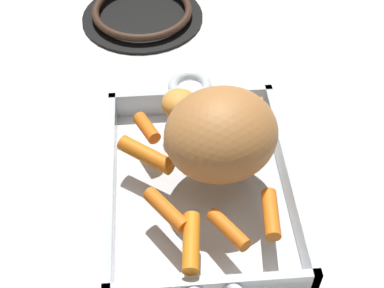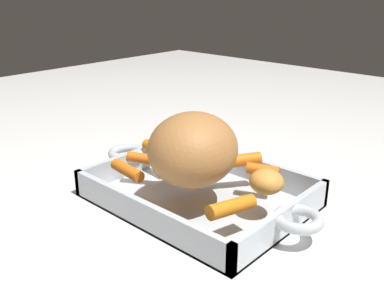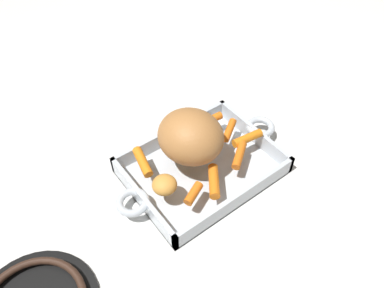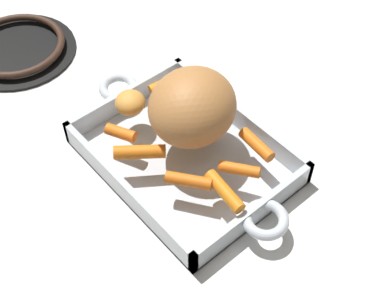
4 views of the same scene
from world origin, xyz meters
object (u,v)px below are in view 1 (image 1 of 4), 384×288
baby_carrot_northeast (147,128)px  baby_carrot_southeast (146,155)px  roasting_dish (200,185)px  stove_burner_rear (142,13)px  baby_carrot_northwest (229,229)px  pork_roast (221,134)px  baby_carrot_center_right (166,210)px  baby_carrot_center_left (271,214)px  baby_carrot_southwest (191,242)px  potato_halved (179,103)px  baby_carrot_long (237,104)px

baby_carrot_northeast → baby_carrot_southeast: 0.05m
roasting_dish → stove_burner_rear: bearing=-170.4°
baby_carrot_northeast → stove_burner_rear: bearing=-179.5°
roasting_dish → baby_carrot_northwest: bearing=13.9°
baby_carrot_northwest → baby_carrot_southeast: bearing=-142.7°
pork_roast → baby_carrot_center_right: (0.07, -0.07, -0.04)m
pork_roast → baby_carrot_northwest: pork_roast is taller
baby_carrot_southeast → baby_carrot_center_left: bearing=54.2°
baby_carrot_southwest → stove_burner_rear: size_ratio=0.33×
potato_halved → baby_carrot_southwest: bearing=-0.0°
baby_carrot_northwest → stove_burner_rear: baby_carrot_northwest is taller
pork_roast → baby_carrot_southwest: (0.11, -0.04, -0.04)m
roasting_dish → baby_carrot_southeast: (-0.02, -0.06, 0.04)m
pork_roast → baby_carrot_long: pork_roast is taller
baby_carrot_northwest → baby_carrot_southeast: baby_carrot_southeast is taller
pork_roast → stove_burner_rear: (-0.36, -0.09, -0.08)m
baby_carrot_center_right → baby_carrot_northwest: bearing=65.1°
baby_carrot_southwest → baby_carrot_center_left: baby_carrot_southwest is taller
baby_carrot_center_left → baby_carrot_southwest: bearing=-71.7°
roasting_dish → baby_carrot_northwest: size_ratio=6.83×
baby_carrot_center_right → baby_carrot_long: 0.19m
baby_carrot_center_right → baby_carrot_southeast: bearing=-166.2°
baby_carrot_southwest → baby_carrot_southeast: 0.13m
baby_carrot_long → stove_burner_rear: (-0.27, -0.12, -0.04)m
baby_carrot_northeast → potato_halved: size_ratio=0.98×
baby_carrot_center_right → baby_carrot_northwest: (0.03, 0.06, -0.00)m
baby_carrot_center_right → baby_carrot_southeast: (-0.08, -0.02, 0.00)m
roasting_dish → baby_carrot_long: bearing=151.0°
baby_carrot_northwest → baby_carrot_center_left: bearing=107.7°
baby_carrot_center_right → baby_carrot_center_left: same height
roasting_dish → baby_carrot_center_right: bearing=-35.9°
baby_carrot_southeast → baby_carrot_long: bearing=124.0°
pork_roast → stove_burner_rear: pork_roast is taller
baby_carrot_center_right → roasting_dish: bearing=144.1°
baby_carrot_northeast → baby_carrot_southeast: (0.05, -0.00, 0.00)m
roasting_dish → baby_carrot_long: (-0.10, 0.06, 0.04)m
potato_halved → stove_burner_rear: bearing=-170.7°
baby_carrot_southwest → potato_halved: bearing=180.0°
pork_roast → baby_carrot_southeast: (-0.01, -0.08, -0.04)m
baby_carrot_center_right → baby_carrot_southeast: baby_carrot_southeast is taller
baby_carrot_center_left → stove_burner_rear: bearing=-163.5°
roasting_dish → pork_roast: bearing=114.1°
baby_carrot_long → baby_carrot_northwest: baby_carrot_long is taller
baby_carrot_long → baby_carrot_center_left: baby_carrot_long is taller
roasting_dish → baby_carrot_center_right: baby_carrot_center_right is taller
baby_carrot_long → baby_carrot_center_left: 0.17m
pork_roast → baby_carrot_center_right: pork_roast is taller
roasting_dish → baby_carrot_center_right: (0.06, -0.04, 0.03)m
roasting_dish → baby_carrot_southeast: bearing=-109.4°
roasting_dish → potato_halved: 0.11m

